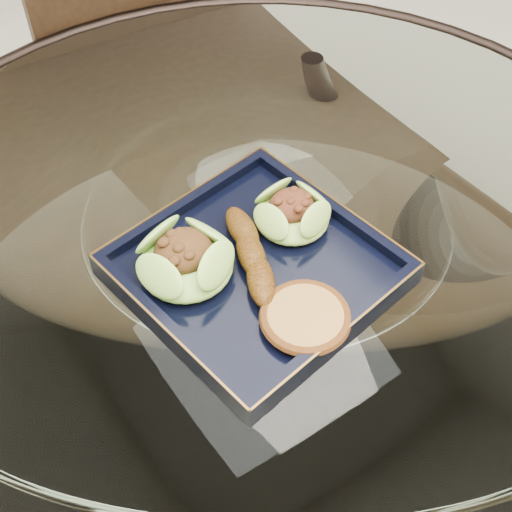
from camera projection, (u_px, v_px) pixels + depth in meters
ground at (262, 489)px, 1.45m from camera, size 4.00×4.00×0.00m
dining_table at (265, 320)px, 0.99m from camera, size 1.13×1.13×0.77m
dining_chair at (185, 138)px, 1.32m from camera, size 0.46×0.46×0.98m
navy_plate at (256, 273)px, 0.82m from camera, size 0.31×0.31×0.02m
lettuce_wrap_left at (186, 261)px, 0.80m from camera, size 0.11×0.11×0.04m
lettuce_wrap_right at (292, 214)px, 0.85m from camera, size 0.11×0.11×0.03m
roasted_plantain at (251, 254)px, 0.81m from camera, size 0.08×0.15×0.03m
crumb_patty at (305, 319)px, 0.76m from camera, size 0.09×0.09×0.02m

